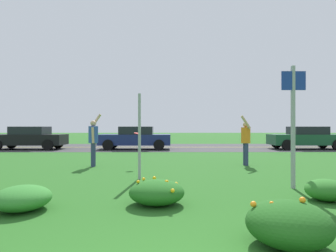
{
  "coord_description": "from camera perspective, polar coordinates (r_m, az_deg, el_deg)",
  "views": [
    {
      "loc": [
        -0.23,
        -1.99,
        1.44
      ],
      "look_at": [
        -0.15,
        8.56,
        1.47
      ],
      "focal_mm": 32.26,
      "sensor_mm": 36.0,
      "label": 1
    }
  ],
  "objects": [
    {
      "name": "ground_plane",
      "position": [
        11.64,
        0.71,
        -7.25
      ],
      "size": [
        120.0,
        120.0,
        0.0
      ],
      "primitive_type": "plane",
      "color": "#26601E"
    },
    {
      "name": "highway_strip",
      "position": [
        21.15,
        0.2,
        -4.03
      ],
      "size": [
        120.0,
        8.2,
        0.01
      ],
      "primitive_type": "cube",
      "color": "#38383A",
      "rests_on": "ground"
    },
    {
      "name": "highway_center_stripe",
      "position": [
        21.15,
        0.2,
        -4.02
      ],
      "size": [
        120.0,
        0.16,
        0.0
      ],
      "primitive_type": "cube",
      "color": "yellow",
      "rests_on": "ground"
    },
    {
      "name": "daylily_clump_mid_center",
      "position": [
        4.08,
        21.8,
        -16.78
      ],
      "size": [
        1.01,
        1.05,
        0.59
      ],
      "color": "#1E5619",
      "rests_on": "ground"
    },
    {
      "name": "daylily_clump_front_right",
      "position": [
        5.89,
        -25.82,
        -12.15
      ],
      "size": [
        0.96,
        1.03,
        0.47
      ],
      "color": "#337F2D",
      "rests_on": "ground"
    },
    {
      "name": "daylily_clump_front_left",
      "position": [
        5.71,
        -2.14,
        -12.39
      ],
      "size": [
        1.03,
        1.0,
        0.48
      ],
      "color": "#23661E",
      "rests_on": "ground"
    },
    {
      "name": "daylily_clump_mid_right",
      "position": [
        6.74,
        27.73,
        -10.64
      ],
      "size": [
        0.79,
        0.78,
        0.42
      ],
      "color": "#2D7526",
      "rests_on": "ground"
    },
    {
      "name": "sign_post_near_path",
      "position": [
        8.35,
        -5.41,
        -1.94
      ],
      "size": [
        0.07,
        0.1,
        2.35
      ],
      "color": "#93969B",
      "rests_on": "ground"
    },
    {
      "name": "sign_post_by_roadside",
      "position": [
        7.63,
        22.58,
        2.0
      ],
      "size": [
        0.56,
        0.1,
        2.86
      ],
      "color": "#93969B",
      "rests_on": "ground"
    },
    {
      "name": "person_thrower_blue_shirt",
      "position": [
        11.24,
        -13.92,
        -2.34
      ],
      "size": [
        0.42,
        0.5,
        1.92
      ],
      "color": "#2D4C9E",
      "rests_on": "ground"
    },
    {
      "name": "person_catcher_orange_shirt",
      "position": [
        11.63,
        14.46,
        -2.41
      ],
      "size": [
        0.41,
        0.5,
        1.86
      ],
      "color": "orange",
      "rests_on": "ground"
    },
    {
      "name": "frisbee_red",
      "position": [
        10.84,
        -5.81,
        -1.41
      ],
      "size": [
        0.25,
        0.24,
        0.09
      ],
      "color": "red"
    },
    {
      "name": "car_dark_green_center_left",
      "position": [
        21.26,
        24.63,
        -2.01
      ],
      "size": [
        4.5,
        2.0,
        1.45
      ],
      "color": "#194C2D",
      "rests_on": "ground"
    },
    {
      "name": "car_navy_center_right",
      "position": [
        19.37,
        -6.19,
        -2.21
      ],
      "size": [
        4.5,
        2.0,
        1.45
      ],
      "color": "navy",
      "rests_on": "ground"
    },
    {
      "name": "car_black_rightmost",
      "position": [
        21.14,
        -24.75,
        -2.02
      ],
      "size": [
        4.5,
        2.0,
        1.45
      ],
      "color": "black",
      "rests_on": "ground"
    }
  ]
}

